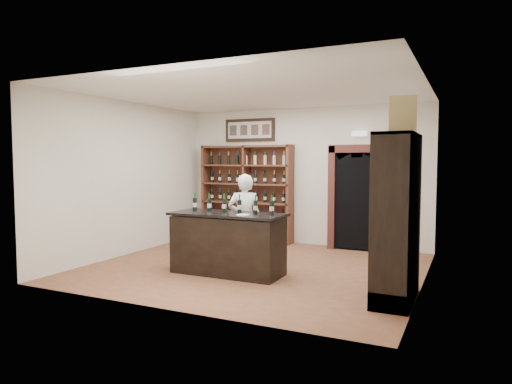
# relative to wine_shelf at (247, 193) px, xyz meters

# --- Properties ---
(floor) EXTENTS (5.50, 5.50, 0.00)m
(floor) POSITION_rel_wine_shelf_xyz_m (1.30, -2.33, -1.10)
(floor) COLOR brown
(floor) RESTS_ON ground
(ceiling) EXTENTS (5.50, 5.50, 0.00)m
(ceiling) POSITION_rel_wine_shelf_xyz_m (1.30, -2.33, 1.90)
(ceiling) COLOR white
(ceiling) RESTS_ON wall_back
(wall_back) EXTENTS (5.50, 0.04, 3.00)m
(wall_back) POSITION_rel_wine_shelf_xyz_m (1.30, 0.17, 0.40)
(wall_back) COLOR silver
(wall_back) RESTS_ON ground
(wall_left) EXTENTS (0.04, 5.00, 3.00)m
(wall_left) POSITION_rel_wine_shelf_xyz_m (-1.45, -2.33, 0.40)
(wall_left) COLOR silver
(wall_left) RESTS_ON ground
(wall_right) EXTENTS (0.04, 5.00, 3.00)m
(wall_right) POSITION_rel_wine_shelf_xyz_m (4.05, -2.33, 0.40)
(wall_right) COLOR silver
(wall_right) RESTS_ON ground
(wine_shelf) EXTENTS (2.20, 0.38, 2.20)m
(wine_shelf) POSITION_rel_wine_shelf_xyz_m (0.00, 0.00, 0.00)
(wine_shelf) COLOR brown
(wine_shelf) RESTS_ON ground
(framed_picture) EXTENTS (1.25, 0.04, 0.52)m
(framed_picture) POSITION_rel_wine_shelf_xyz_m (0.00, 0.14, 1.45)
(framed_picture) COLOR black
(framed_picture) RESTS_ON wall_back
(arched_doorway) EXTENTS (1.17, 0.35, 2.17)m
(arched_doorway) POSITION_rel_wine_shelf_xyz_m (2.55, -0.00, 0.04)
(arched_doorway) COLOR black
(arched_doorway) RESTS_ON ground
(emergency_light) EXTENTS (0.30, 0.10, 0.10)m
(emergency_light) POSITION_rel_wine_shelf_xyz_m (2.55, 0.09, 1.30)
(emergency_light) COLOR white
(emergency_light) RESTS_ON wall_back
(tasting_counter) EXTENTS (1.88, 0.78, 1.00)m
(tasting_counter) POSITION_rel_wine_shelf_xyz_m (1.10, -2.93, -0.61)
(tasting_counter) COLOR black
(tasting_counter) RESTS_ON ground
(counter_bottle_0) EXTENTS (0.07, 0.07, 0.30)m
(counter_bottle_0) POSITION_rel_wine_shelf_xyz_m (0.38, -2.79, 0.01)
(counter_bottle_0) COLOR black
(counter_bottle_0) RESTS_ON tasting_counter
(counter_bottle_1) EXTENTS (0.07, 0.07, 0.30)m
(counter_bottle_1) POSITION_rel_wine_shelf_xyz_m (0.67, -2.79, 0.01)
(counter_bottle_1) COLOR black
(counter_bottle_1) RESTS_ON tasting_counter
(counter_bottle_2) EXTENTS (0.07, 0.07, 0.30)m
(counter_bottle_2) POSITION_rel_wine_shelf_xyz_m (0.96, -2.79, 0.01)
(counter_bottle_2) COLOR black
(counter_bottle_2) RESTS_ON tasting_counter
(counter_bottle_3) EXTENTS (0.07, 0.07, 0.30)m
(counter_bottle_3) POSITION_rel_wine_shelf_xyz_m (1.24, -2.79, 0.01)
(counter_bottle_3) COLOR black
(counter_bottle_3) RESTS_ON tasting_counter
(counter_bottle_4) EXTENTS (0.07, 0.07, 0.30)m
(counter_bottle_4) POSITION_rel_wine_shelf_xyz_m (1.53, -2.79, 0.01)
(counter_bottle_4) COLOR black
(counter_bottle_4) RESTS_ON tasting_counter
(counter_bottle_5) EXTENTS (0.07, 0.07, 0.30)m
(counter_bottle_5) POSITION_rel_wine_shelf_xyz_m (1.82, -2.79, 0.01)
(counter_bottle_5) COLOR black
(counter_bottle_5) RESTS_ON tasting_counter
(side_cabinet) EXTENTS (0.48, 1.20, 2.20)m
(side_cabinet) POSITION_rel_wine_shelf_xyz_m (3.82, -3.23, -0.35)
(side_cabinet) COLOR black
(side_cabinet) RESTS_ON ground
(shopkeeper) EXTENTS (0.68, 0.55, 1.62)m
(shopkeeper) POSITION_rel_wine_shelf_xyz_m (1.11, -2.33, -0.29)
(shopkeeper) COLOR white
(shopkeeper) RESTS_ON ground
(plate) EXTENTS (0.21, 0.21, 0.02)m
(plate) POSITION_rel_wine_shelf_xyz_m (1.48, -3.14, -0.09)
(plate) COLOR beige
(plate) RESTS_ON tasting_counter
(wine_crate) EXTENTS (0.36, 0.18, 0.50)m
(wine_crate) POSITION_rel_wine_shelf_xyz_m (3.82, -3.09, 1.35)
(wine_crate) COLOR tan
(wine_crate) RESTS_ON side_cabinet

